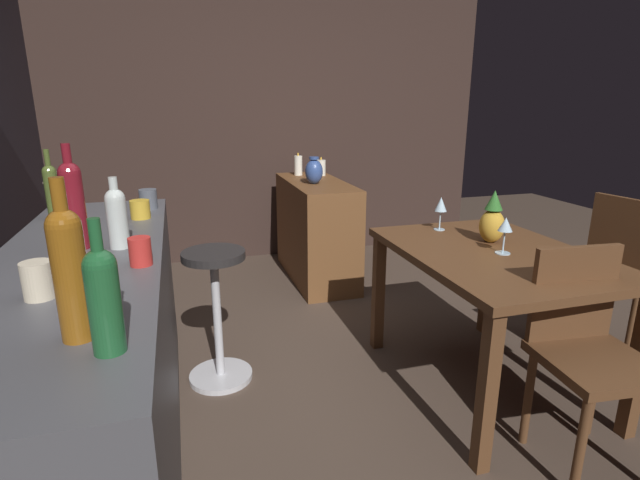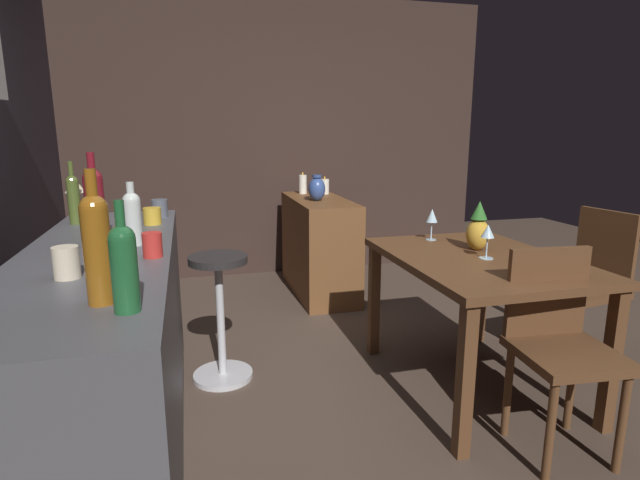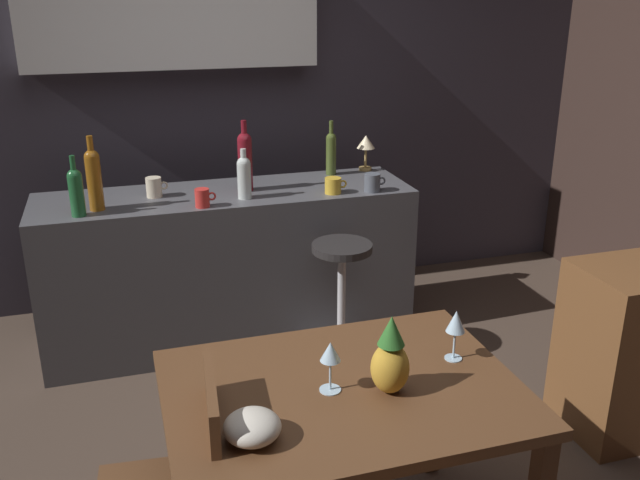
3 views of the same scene
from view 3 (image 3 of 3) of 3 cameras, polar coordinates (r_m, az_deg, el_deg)
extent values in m
plane|color=#47382D|center=(3.13, -0.29, -19.03)|extent=(9.00, 9.00, 0.00)
cube|color=#38333D|center=(4.53, -8.12, 11.39)|extent=(5.20, 0.10, 2.60)
cube|color=white|center=(4.32, -12.35, 18.06)|extent=(1.70, 0.32, 0.64)
cube|color=#56351E|center=(2.34, 1.90, -12.48)|extent=(1.17, 0.85, 0.04)
cube|color=#56351E|center=(2.77, -11.86, -16.38)|extent=(0.06, 0.06, 0.70)
cube|color=#56351E|center=(3.01, 9.39, -12.92)|extent=(0.06, 0.06, 0.70)
cube|color=#4C4C51|center=(4.05, -7.55, -2.18)|extent=(2.10, 0.60, 0.90)
cube|color=#56351E|center=(2.23, -8.77, -16.04)|extent=(0.07, 0.38, 0.42)
cylinder|color=#262323|center=(3.60, 1.84, -0.64)|extent=(0.32, 0.32, 0.04)
cylinder|color=silver|center=(3.74, 1.78, -5.65)|extent=(0.04, 0.04, 0.68)
cylinder|color=silver|center=(3.90, 1.72, -10.08)|extent=(0.34, 0.34, 0.03)
cylinder|color=silver|center=(2.31, 0.85, -12.30)|extent=(0.07, 0.07, 0.00)
cylinder|color=silver|center=(2.28, 0.86, -11.12)|extent=(0.01, 0.01, 0.11)
cone|color=silver|center=(2.24, 0.87, -9.22)|extent=(0.07, 0.07, 0.07)
cylinder|color=silver|center=(2.53, 10.98, -9.59)|extent=(0.06, 0.06, 0.00)
cylinder|color=silver|center=(2.50, 11.06, -8.51)|extent=(0.01, 0.01, 0.11)
cone|color=silver|center=(2.46, 11.21, -6.62)|extent=(0.07, 0.07, 0.08)
ellipsoid|color=gold|center=(2.27, 5.82, -10.51)|extent=(0.13, 0.13, 0.17)
cone|color=#2D6B28|center=(2.21, 5.95, -7.47)|extent=(0.09, 0.09, 0.10)
ellipsoid|color=beige|center=(2.08, -5.64, -15.18)|extent=(0.17, 0.17, 0.09)
cylinder|color=#1E592D|center=(3.64, -19.52, 3.44)|extent=(0.07, 0.07, 0.21)
sphere|color=#1E592D|center=(3.61, -19.71, 5.01)|extent=(0.07, 0.07, 0.07)
cylinder|color=#1E592D|center=(3.60, -19.83, 5.97)|extent=(0.03, 0.03, 0.08)
cylinder|color=#8C5114|center=(3.70, -18.18, 4.45)|extent=(0.08, 0.08, 0.28)
sphere|color=#8C5114|center=(3.67, -18.41, 6.53)|extent=(0.08, 0.08, 0.08)
cylinder|color=#8C5114|center=(3.66, -18.53, 7.54)|extent=(0.03, 0.03, 0.09)
cylinder|color=maroon|center=(3.89, -6.24, 6.16)|extent=(0.08, 0.08, 0.29)
sphere|color=maroon|center=(3.85, -6.33, 8.25)|extent=(0.08, 0.08, 0.08)
cylinder|color=maroon|center=(3.84, -6.36, 9.22)|extent=(0.03, 0.03, 0.08)
cylinder|color=silver|center=(3.75, -6.30, 4.87)|extent=(0.08, 0.08, 0.19)
sphere|color=silver|center=(3.73, -6.35, 6.29)|extent=(0.08, 0.08, 0.08)
cylinder|color=silver|center=(3.71, -6.39, 7.08)|extent=(0.03, 0.03, 0.06)
cylinder|color=#475623|center=(4.21, 0.92, 6.94)|extent=(0.06, 0.06, 0.23)
sphere|color=#475623|center=(4.19, 0.93, 8.45)|extent=(0.06, 0.06, 0.06)
cylinder|color=#475623|center=(4.18, 0.94, 9.28)|extent=(0.02, 0.02, 0.09)
cylinder|color=beige|center=(3.87, -13.61, 4.28)|extent=(0.08, 0.08, 0.11)
torus|color=beige|center=(3.88, -12.82, 4.43)|extent=(0.05, 0.01, 0.05)
cylinder|color=red|center=(3.64, -9.74, 3.46)|extent=(0.08, 0.08, 0.10)
torus|color=red|center=(3.65, -8.97, 3.60)|extent=(0.05, 0.01, 0.05)
cylinder|color=gold|center=(3.84, 1.09, 4.54)|extent=(0.09, 0.09, 0.09)
torus|color=gold|center=(3.85, 1.91, 4.67)|extent=(0.05, 0.01, 0.05)
cylinder|color=#515660|center=(3.88, 4.35, 4.77)|extent=(0.09, 0.09, 0.10)
torus|color=#515660|center=(3.90, 5.14, 4.90)|extent=(0.05, 0.01, 0.05)
cylinder|color=#A58447|center=(4.35, 3.77, 5.92)|extent=(0.08, 0.08, 0.02)
cylinder|color=#A58447|center=(4.33, 3.80, 6.83)|extent=(0.02, 0.02, 0.12)
cone|color=beige|center=(4.31, 3.83, 8.13)|extent=(0.11, 0.11, 0.08)
camera|label=1|loc=(3.60, -37.92, 7.44)|focal=27.19mm
camera|label=2|loc=(3.74, -42.37, 5.87)|focal=28.23mm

